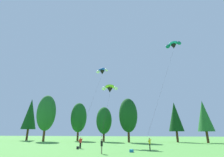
{
  "coord_description": "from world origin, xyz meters",
  "views": [
    {
      "loc": [
        6.56,
        -1.68,
        2.37
      ],
      "look_at": [
        1.41,
        25.13,
        11.08
      ],
      "focal_mm": 27.27,
      "sensor_mm": 36.0,
      "label": 1
    }
  ],
  "objects": [
    {
      "name": "picnic_cooler",
      "position": [
        4.6,
        21.65,
        0.17
      ],
      "size": [
        0.51,
        0.61,
        0.34
      ],
      "primitive_type": "cube",
      "rotation": [
        0.0,
        0.0,
        1.24
      ],
      "color": "#1E70B7",
      "rests_on": "ground_plane"
    },
    {
      "name": "treeline_tree_b",
      "position": [
        -30.89,
        49.38,
        8.28
      ],
      "size": [
        4.51,
        4.51,
        13.22
      ],
      "color": "#472D19",
      "rests_on": "ground_plane"
    },
    {
      "name": "treeline_tree_h",
      "position": [
        20.97,
        45.05,
        6.36
      ],
      "size": [
        3.84,
        3.84,
        10.16
      ],
      "color": "#472D19",
      "rests_on": "ground_plane"
    },
    {
      "name": "treeline_tree_f",
      "position": [
        2.13,
        44.04,
        6.79
      ],
      "size": [
        4.83,
        4.83,
        11.21
      ],
      "color": "#472D19",
      "rests_on": "ground_plane"
    },
    {
      "name": "parafoil_kite_far_teal",
      "position": [
        14.42,
        38.01,
        23.07
      ],
      "size": [
        9.78,
        14.94,
        22.37
      ],
      "color": "teal"
    },
    {
      "name": "parafoil_kite_mid_lime_white",
      "position": [
        -0.68,
        33.49,
        11.57
      ],
      "size": [
        3.87,
        14.96,
        11.33
      ],
      "color": "#93D633"
    },
    {
      "name": "treeline_tree_c",
      "position": [
        -22.23,
        44.86,
        8.0
      ],
      "size": [
        5.37,
        5.37,
        13.21
      ],
      "color": "#472D19",
      "rests_on": "ground_plane"
    },
    {
      "name": "parafoil_kite_high_blue_white",
      "position": [
        -3.12,
        35.96,
        16.64
      ],
      "size": [
        3.47,
        11.48,
        15.89
      ],
      "color": "blue"
    },
    {
      "name": "treeline_tree_e",
      "position": [
        -4.96,
        46.3,
        5.69
      ],
      "size": [
        4.34,
        4.34,
        9.4
      ],
      "color": "#472D19",
      "rests_on": "ground_plane"
    },
    {
      "name": "kite_flyer_near",
      "position": [
        -3.7,
        25.37,
        1.0
      ],
      "size": [
        0.69,
        0.71,
        1.69
      ],
      "color": "black",
      "rests_on": "ground_plane"
    },
    {
      "name": "treeline_tree_d",
      "position": [
        -13.81,
        49.43,
        6.89
      ],
      "size": [
        4.87,
        4.87,
        11.38
      ],
      "color": "#472D19",
      "rests_on": "ground_plane"
    },
    {
      "name": "backpack",
      "position": [
        -3.67,
        24.29,
        0.2
      ],
      "size": [
        0.33,
        0.25,
        0.4
      ],
      "primitive_type": "cube",
      "rotation": [
        0.0,
        0.0,
        0.04
      ],
      "color": "black",
      "rests_on": "ground_plane"
    },
    {
      "name": "treeline_tree_g",
      "position": [
        14.44,
        47.29,
        6.47
      ],
      "size": [
        3.87,
        3.87,
        10.33
      ],
      "color": "#472D19",
      "rests_on": "ground_plane"
    },
    {
      "name": "kite_flyer_far",
      "position": [
        6.95,
        24.53,
        1.0
      ],
      "size": [
        0.57,
        0.6,
        1.69
      ],
      "color": "black",
      "rests_on": "ground_plane"
    },
    {
      "name": "kite_flyer_mid",
      "position": [
        1.29,
        19.26,
        0.99
      ],
      "size": [
        0.3,
        0.59,
        1.69
      ],
      "color": "gray",
      "rests_on": "ground_plane"
    }
  ]
}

